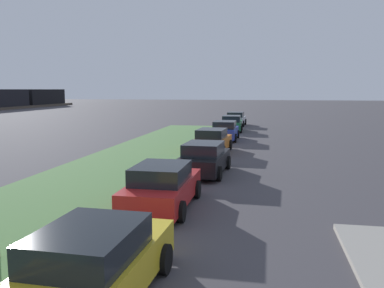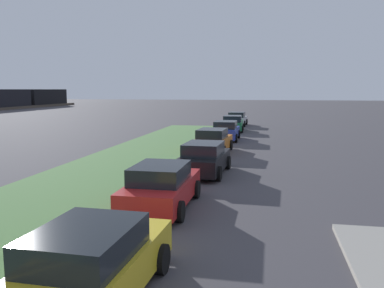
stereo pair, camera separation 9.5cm
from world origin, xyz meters
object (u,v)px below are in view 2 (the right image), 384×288
parked_car_yellow (91,265)px  parked_car_blue (226,131)px  parked_car_orange (213,141)px  parked_car_black (204,159)px  parked_car_silver (237,119)px  parked_car_red (161,187)px  parked_car_green (233,124)px

parked_car_yellow → parked_car_blue: same height
parked_car_orange → parked_car_black: bearing=-172.0°
parked_car_orange → parked_car_silver: (19.02, 0.06, 0.00)m
parked_car_yellow → parked_car_silver: size_ratio=1.00×
parked_car_red → parked_car_blue: same height
parked_car_red → parked_car_green: bearing=-0.2°
parked_car_blue → parked_car_silver: (12.67, 0.17, 0.00)m
parked_car_orange → parked_car_green: (12.96, -0.03, 0.00)m
parked_car_green → parked_car_orange: bearing=177.5°
parked_car_orange → parked_car_blue: size_ratio=1.02×
parked_car_red → parked_car_blue: size_ratio=1.00×
parked_car_silver → parked_car_green: bearing=-177.6°
parked_car_red → parked_car_orange: size_ratio=0.98×
parked_car_black → parked_car_blue: same height
parked_car_yellow → parked_car_blue: (24.36, 0.22, 0.00)m
parked_car_blue → parked_car_black: bearing=-178.2°
parked_car_black → parked_car_silver: bearing=3.7°
parked_car_black → parked_car_silver: (25.46, 0.58, 0.00)m
parked_car_red → parked_car_green: same height
parked_car_yellow → parked_car_green: size_ratio=1.00×
parked_car_red → parked_car_black: same height
parked_car_black → parked_car_green: (19.41, 0.49, 0.00)m
parked_car_yellow → parked_car_blue: size_ratio=1.01×
parked_car_orange → parked_car_blue: same height
parked_car_yellow → parked_car_red: size_ratio=1.01×
parked_car_yellow → parked_car_silver: (37.03, 0.39, 0.00)m
parked_car_blue → parked_car_red: bearing=179.7°
parked_car_red → parked_car_blue: 18.36m
parked_car_black → parked_car_blue: bearing=4.3°
parked_car_black → parked_car_blue: size_ratio=1.02×
parked_car_black → parked_car_blue: (12.79, 0.41, 0.00)m
parked_car_silver → parked_car_orange: bearing=-178.3°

